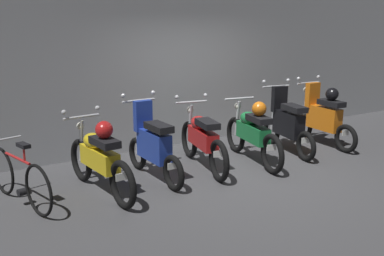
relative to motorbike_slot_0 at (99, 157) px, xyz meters
name	(u,v)px	position (x,y,z in m)	size (l,w,h in m)	color
ground_plane	(246,173)	(2.28, -0.40, -0.53)	(80.00, 80.00, 0.00)	#424244
back_wall	(177,61)	(2.28, 1.80, 1.08)	(16.00, 0.30, 3.21)	#9EA0A3
motorbike_slot_0	(99,157)	(0.00, 0.00, 0.00)	(0.59, 1.95, 1.15)	black
motorbike_slot_1	(153,145)	(0.91, 0.16, 0.00)	(0.59, 1.68, 1.29)	black
motorbike_slot_2	(202,139)	(1.83, 0.19, -0.04)	(0.62, 1.93, 1.15)	black
motorbike_slot_3	(253,132)	(2.73, 0.02, 0.00)	(0.59, 1.93, 1.08)	black
motorbike_slot_4	(287,124)	(3.65, 0.17, 0.00)	(0.58, 1.67, 1.29)	black
motorbike_slot_5	(323,116)	(4.56, 0.15, 0.04)	(0.59, 1.68, 1.29)	black
bicycle	(20,179)	(-1.05, 0.17, -0.17)	(0.57, 1.69, 0.89)	black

